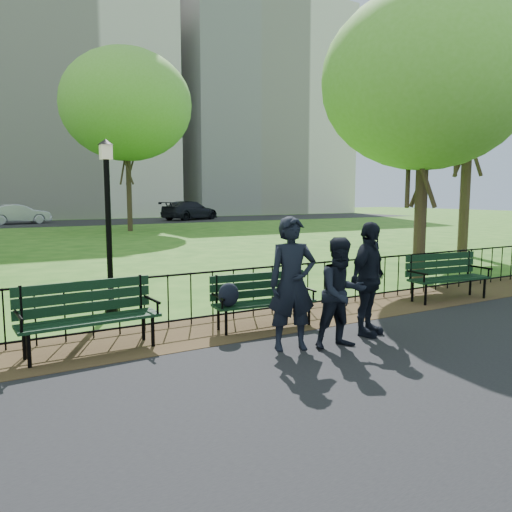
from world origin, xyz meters
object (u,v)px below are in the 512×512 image
tree_near_e (426,81)px  sedan_dark (190,210)px  park_bench_main (251,294)px  tree_mid_e (473,40)px  person_right (368,279)px  park_bench_right_a (446,271)px  person_left (292,284)px  tree_far_e (126,105)px  sedan_silver (18,214)px  person_mid (342,293)px  lamppost (108,219)px  park_bench_left_a (88,309)px

tree_near_e → sedan_dark: (6.85, 31.41, -4.12)m
park_bench_main → tree_mid_e: tree_mid_e is taller
person_right → sedan_dark: (11.47, 34.54, -0.08)m
tree_mid_e → person_right: size_ratio=6.11×
park_bench_main → park_bench_right_a: (4.64, -0.03, 0.02)m
person_right → person_left: bearing=156.7°
park_bench_right_a → person_right: (-3.25, -1.18, 0.30)m
park_bench_main → tree_near_e: tree_near_e is taller
tree_near_e → tree_far_e: 21.06m
sedan_silver → sedan_dark: bearing=-102.7°
park_bench_main → person_right: size_ratio=0.99×
tree_far_e → person_right: bearing=-97.6°
sedan_dark → person_left: bearing=135.8°
person_left → person_mid: person_left is taller
sedan_dark → lamppost: bearing=131.1°
lamppost → person_right: lamppost is taller
person_right → tree_near_e: bearing=10.7°
tree_far_e → sedan_dark: (8.27, 10.54, -6.55)m
lamppost → sedan_silver: 31.70m
person_left → person_right: person_left is taller
sedan_dark → person_right: bearing=137.9°
park_bench_right_a → person_mid: 4.28m
park_bench_right_a → person_left: size_ratio=1.01×
park_bench_main → sedan_dark: bearing=74.4°
person_left → lamppost: bearing=131.4°
lamppost → person_left: lamppost is taller
park_bench_main → tree_mid_e: bearing=28.4°
tree_far_e → person_mid: tree_far_e is taller
park_bench_right_a → person_left: (-4.67, -1.19, 0.35)m
tree_mid_e → person_right: bearing=-149.1°
tree_near_e → sedan_silver: bearing=101.6°
lamppost → sedan_dark: bearing=64.9°
tree_mid_e → tree_far_e: bearing=111.5°
person_right → sedan_silver: person_right is taller
park_bench_main → park_bench_right_a: size_ratio=0.93×
person_left → tree_far_e: bearing=96.4°
lamppost → park_bench_left_a: bearing=-111.1°
park_bench_main → person_mid: person_mid is taller
tree_near_e → person_right: size_ratio=4.04×
tree_near_e → person_mid: bearing=-147.5°
tree_far_e → park_bench_left_a: bearing=-107.4°
park_bench_right_a → sedan_silver: sedan_silver is taller
tree_near_e → person_left: size_ratio=3.80×
tree_near_e → lamppost: bearing=176.4°
tree_mid_e → person_right: 13.63m
park_bench_main → lamppost: lamppost is taller
park_bench_left_a → lamppost: lamppost is taller
tree_mid_e → sedan_silver: size_ratio=2.43×
person_right → tree_far_e: bearing=59.0°
person_mid → person_right: 0.83m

